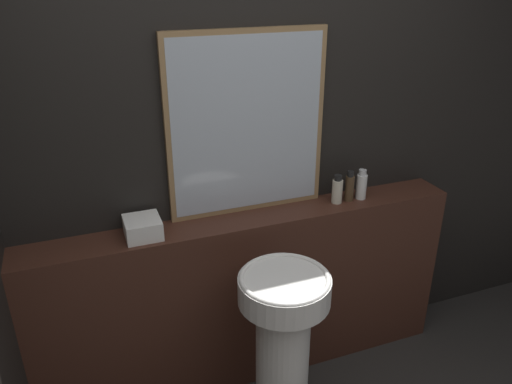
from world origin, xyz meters
name	(u,v)px	position (x,y,z in m)	size (l,w,h in m)	color
wall_back	(240,158)	(0.00, 1.55, 1.25)	(8.00, 0.06, 2.50)	black
vanity_counter	(250,298)	(0.00, 1.40, 0.49)	(2.25, 0.23, 0.98)	#422319
pedestal_sink	(283,345)	(-0.01, 0.94, 0.55)	(0.41, 0.41, 0.92)	silver
mirror	(247,125)	(0.02, 1.50, 1.43)	(0.80, 0.03, 0.90)	#937047
towel_stack	(143,228)	(-0.53, 1.40, 1.03)	(0.16, 0.17, 0.09)	white
shampoo_bottle	(337,190)	(0.49, 1.40, 1.05)	(0.06, 0.06, 0.16)	beige
conditioner_bottle	(350,187)	(0.57, 1.40, 1.06)	(0.05, 0.05, 0.17)	#4C3823
lotion_bottle	(361,185)	(0.64, 1.40, 1.06)	(0.06, 0.06, 0.17)	white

